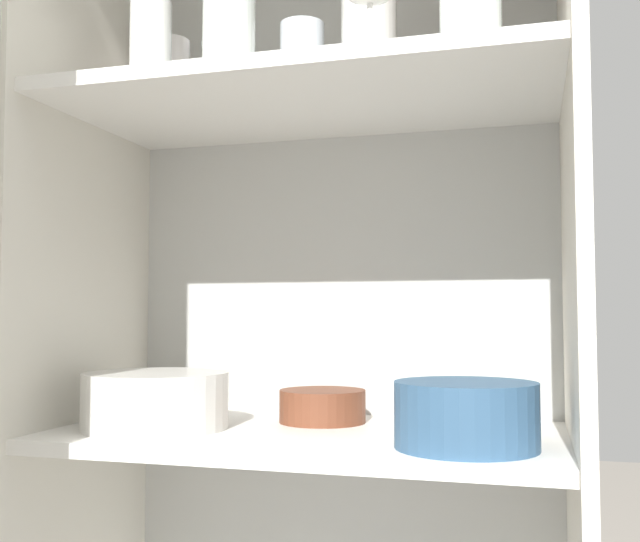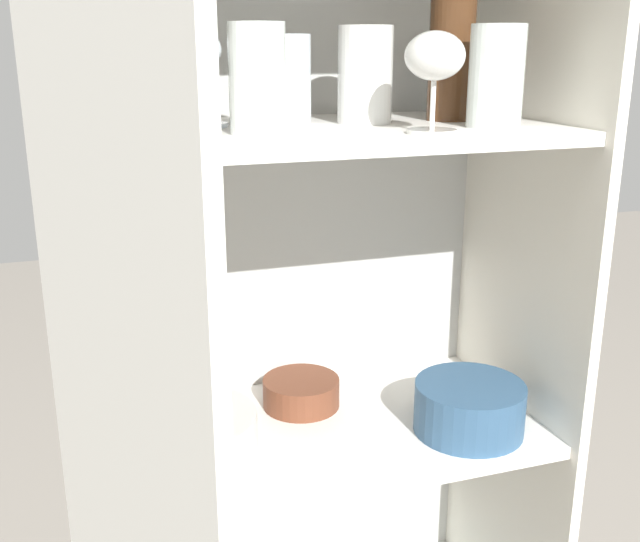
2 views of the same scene
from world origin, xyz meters
name	(u,v)px [view 1 (image 1 of 2)]	position (x,y,z in m)	size (l,w,h in m)	color
cupboard_back_panel	(341,383)	(0.00, 0.38, 0.76)	(0.75, 0.02, 1.52)	silver
cupboard_side_left	(83,388)	(-0.37, 0.19, 0.76)	(0.02, 0.41, 1.52)	silver
cupboard_side_right	(578,403)	(0.37, 0.19, 0.76)	(0.02, 0.41, 1.52)	silver
shelf_board_middle	(307,437)	(0.00, 0.19, 0.70)	(0.72, 0.37, 0.02)	white
shelf_board_upper	(307,101)	(0.00, 0.19, 1.19)	(0.72, 0.37, 0.02)	white
tumbler_glass_0	(369,48)	(0.09, 0.21, 1.27)	(0.08, 0.08, 0.14)	white
tumbler_glass_1	(229,39)	(-0.10, 0.13, 1.27)	(0.08, 0.08, 0.14)	white
tumbler_glass_2	(168,91)	(-0.29, 0.31, 1.26)	(0.08, 0.08, 0.13)	silver
tumbler_glass_3	(470,6)	(0.24, 0.10, 1.27)	(0.08, 0.08, 0.14)	white
tumbler_glass_4	(151,48)	(-0.22, 0.12, 1.27)	(0.06, 0.06, 0.14)	white
tumbler_glass_5	(302,65)	(-0.03, 0.24, 1.26)	(0.07, 0.07, 0.13)	white
tumbler_glass_6	(500,71)	(0.27, 0.30, 1.25)	(0.06, 0.06, 0.10)	white
tumbler_glass_7	(169,74)	(-0.23, 0.19, 1.25)	(0.06, 0.06, 0.10)	silver
wine_glass_0	(222,54)	(-0.16, 0.24, 1.29)	(0.08, 0.08, 0.13)	white
wine_bottle	(466,2)	(0.23, 0.21, 1.32)	(0.07, 0.07, 0.28)	#4C2D19
plate_stack_white	(156,400)	(-0.22, 0.14, 0.75)	(0.21, 0.21, 0.08)	silver
mixing_bowl_large	(466,412)	(0.23, 0.10, 0.76)	(0.18, 0.18, 0.08)	#33567A
serving_bowl_small	(320,404)	(0.00, 0.27, 0.74)	(0.13, 0.13, 0.05)	brown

